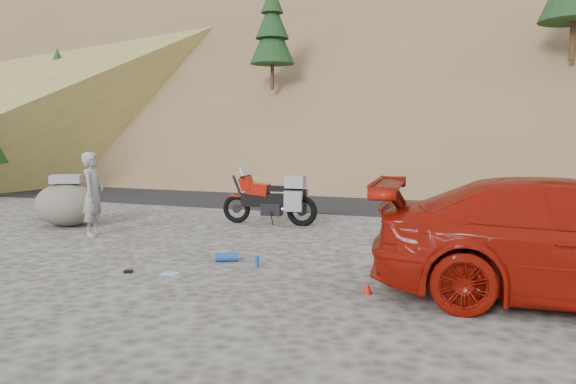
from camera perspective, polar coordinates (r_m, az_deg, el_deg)
name	(u,v)px	position (r m, az deg, el deg)	size (l,w,h in m)	color
ground	(182,249)	(11.18, -10.68, -5.66)	(140.00, 140.00, 0.00)	#403E3B
road	(323,199)	(19.31, 3.60, -0.72)	(120.00, 7.00, 0.05)	black
hillside	(438,30)	(51.27, 14.98, 15.64)	(120.00, 73.00, 46.72)	brown
motorcycle	(273,200)	(13.78, -1.49, -0.79)	(2.44, 0.83, 1.45)	black
man	(95,235)	(13.12, -19.06, -4.18)	(0.67, 0.44, 1.84)	gray
boulder	(67,204)	(14.63, -21.51, -1.12)	(1.98, 1.83, 1.23)	#5D5950
small_rock	(49,211)	(16.05, -23.10, -1.80)	(0.71, 0.65, 0.41)	#5D5950
gear_blue_mat	(227,257)	(9.94, -6.24, -6.58)	(0.16, 0.16, 0.40)	#17458F
gear_bottle	(257,261)	(9.48, -3.19, -7.06)	(0.07, 0.07, 0.19)	#17458F
gear_funnel	(368,288)	(8.00, 8.08, -9.63)	(0.13, 0.13, 0.17)	#BA110C
gear_glove_b	(128,271)	(9.47, -15.91, -7.77)	(0.13, 0.10, 0.04)	black
gear_blue_cloth	(170,273)	(9.24, -11.88, -8.10)	(0.27, 0.20, 0.01)	#83B3CB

